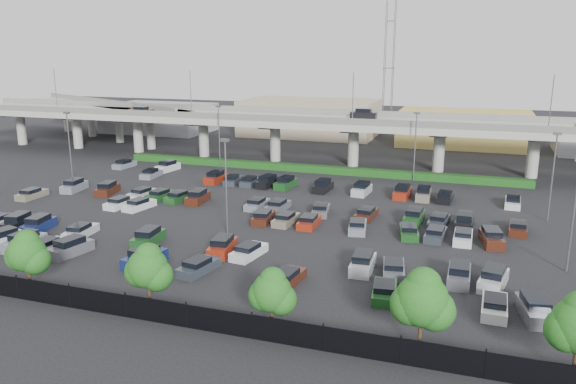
{
  "coord_description": "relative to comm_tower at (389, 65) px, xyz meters",
  "views": [
    {
      "loc": [
        24.39,
        -60.09,
        19.19
      ],
      "look_at": [
        2.82,
        3.94,
        2.0
      ],
      "focal_mm": 35.0,
      "sensor_mm": 36.0,
      "label": 1
    }
  ],
  "objects": [
    {
      "name": "tree_row",
      "position": [
        -3.3,
        -100.53,
        -12.09
      ],
      "size": [
        65.07,
        3.66,
        5.94
      ],
      "color": "#332316",
      "rests_on": "ground"
    },
    {
      "name": "hedge",
      "position": [
        -4.0,
        -49.0,
        -15.06
      ],
      "size": [
        66.0,
        1.6,
        1.1
      ],
      "primitive_type": "cube",
      "color": "#133C11",
      "rests_on": "ground"
    },
    {
      "name": "ground",
      "position": [
        -4.0,
        -74.0,
        -15.61
      ],
      "size": [
        280.0,
        280.0,
        0.0
      ],
      "primitive_type": "plane",
      "color": "black"
    },
    {
      "name": "overpass",
      "position": [
        -4.17,
        -42.01,
        -8.64
      ],
      "size": [
        150.0,
        13.0,
        15.8
      ],
      "color": "#9B9A92",
      "rests_on": "ground"
    },
    {
      "name": "light_poles",
      "position": [
        -8.12,
        -72.0,
        -9.37
      ],
      "size": [
        66.9,
        48.38,
        10.3
      ],
      "color": "#535358",
      "rests_on": "ground"
    },
    {
      "name": "parked_cars",
      "position": [
        -4.05,
        -77.23,
        -14.98
      ],
      "size": [
        62.92,
        41.66,
        1.67
      ],
      "color": "#1B4D1D",
      "rests_on": "ground"
    },
    {
      "name": "fence",
      "position": [
        -4.05,
        -102.0,
        -14.71
      ],
      "size": [
        70.0,
        0.1,
        2.0
      ],
      "color": "black",
      "rests_on": "ground"
    },
    {
      "name": "comm_tower",
      "position": [
        0.0,
        0.0,
        0.0
      ],
      "size": [
        2.4,
        2.4,
        30.0
      ],
      "color": "#535358",
      "rests_on": "ground"
    },
    {
      "name": "distant_buildings",
      "position": [
        8.38,
        -12.19,
        -11.87
      ],
      "size": [
        138.0,
        24.0,
        9.0
      ],
      "color": "gray",
      "rests_on": "ground"
    },
    {
      "name": "on_ramp",
      "position": [
        -56.1,
        -30.95,
        -8.76
      ],
      "size": [
        50.93,
        30.13,
        8.8
      ],
      "color": "#9B9A92",
      "rests_on": "ground"
    }
  ]
}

